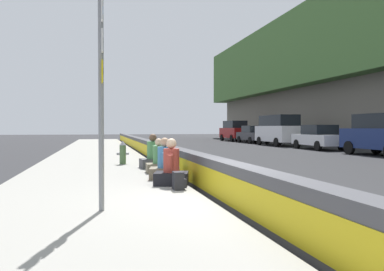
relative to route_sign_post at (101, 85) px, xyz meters
The scene contains 15 objects.
ground_plane 3.36m from the route_sign_post, 79.59° to the right, with size 160.00×160.00×0.00m, color #2B2B2D.
sidewalk_strip 2.22m from the route_sign_post, 21.46° to the left, with size 80.00×4.40×0.14m, color gray.
jersey_barrier 3.09m from the route_sign_post, 79.57° to the right, with size 76.00×0.45×0.85m.
route_sign_post is the anchor object (origin of this frame).
fire_hydrant 8.38m from the route_sign_post, ahead, with size 0.26×0.46×0.88m.
seated_person_foreground 3.55m from the route_sign_post, 32.47° to the right, with size 0.87×0.96×1.13m.
seated_person_middle 4.41m from the route_sign_post, 24.43° to the right, with size 0.83×0.93×1.12m.
seated_person_rear 5.71m from the route_sign_post, 18.65° to the right, with size 0.68×0.77×1.05m.
seated_person_far 7.00m from the route_sign_post, 14.90° to the right, with size 0.77×0.89×1.17m.
backpack 3.13m from the route_sign_post, 42.57° to the right, with size 0.32×0.28×0.40m.
parked_car_third 18.44m from the route_sign_post, 53.26° to the right, with size 4.86×2.18×2.28m.
parked_car_fourth 22.59m from the route_sign_post, 40.58° to the right, with size 4.55×2.05×1.71m.
parked_car_midline 27.29m from the route_sign_post, 32.26° to the right, with size 5.13×2.16×2.56m.
parked_car_far 32.10m from the route_sign_post, 27.04° to the right, with size 4.51×1.97×1.71m.
parked_car_farther 37.21m from the route_sign_post, 23.29° to the right, with size 4.86×2.18×2.28m.
Camera 1 is at (-7.00, 2.51, 1.53)m, focal length 35.94 mm.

